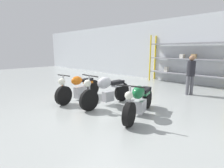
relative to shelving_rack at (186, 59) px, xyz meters
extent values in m
plane|color=#9EA3A0|center=(-0.25, -5.73, -1.34)|extent=(30.00, 30.00, 0.00)
cube|color=silver|center=(-0.25, 0.36, 0.46)|extent=(30.00, 0.08, 3.60)
cylinder|color=yellow|center=(-2.03, -0.28, -0.01)|extent=(0.08, 0.08, 2.66)
cylinder|color=yellow|center=(-2.03, 0.27, -0.01)|extent=(0.08, 0.08, 2.66)
cube|color=gray|center=(0.03, 0.00, -0.79)|extent=(4.13, 0.55, 0.05)
cube|color=gray|center=(0.03, 0.00, 0.02)|extent=(4.13, 0.55, 0.05)
cube|color=gray|center=(0.03, 0.00, 0.82)|extent=(4.13, 0.55, 0.05)
cube|color=silver|center=(-1.12, 0.06, -0.62)|extent=(0.20, 0.26, 0.29)
cube|color=tan|center=(0.40, -0.05, 0.16)|extent=(0.24, 0.26, 0.24)
cube|color=silver|center=(-0.23, 0.02, 0.15)|extent=(0.20, 0.29, 0.22)
cylinder|color=black|center=(-1.34, -6.52, -1.02)|extent=(0.25, 0.66, 0.65)
cylinder|color=black|center=(-1.63, -5.04, -1.02)|extent=(0.25, 0.66, 0.65)
cube|color=#ADADB2|center=(-1.50, -5.73, -1.05)|extent=(0.33, 0.52, 0.41)
ellipsoid|color=orange|center=(-1.46, -5.90, -0.60)|extent=(0.36, 0.53, 0.31)
cube|color=black|center=(-1.57, -5.38, -0.65)|extent=(0.32, 0.56, 0.10)
cube|color=orange|center=(-1.58, -5.30, -0.74)|extent=(0.26, 0.40, 0.12)
cylinder|color=#ADADB2|center=(-1.34, -6.50, -0.68)|extent=(0.06, 0.06, 0.67)
sphere|color=silver|center=(-1.33, -6.57, -0.54)|extent=(0.23, 0.23, 0.23)
cylinder|color=black|center=(-1.35, -6.47, -0.35)|extent=(0.56, 0.14, 0.04)
cylinder|color=black|center=(-0.28, -6.27, -1.01)|extent=(0.12, 0.66, 0.66)
cylinder|color=black|center=(-0.29, -4.78, -1.01)|extent=(0.12, 0.66, 0.66)
cube|color=#ADADB2|center=(-0.29, -5.48, -1.04)|extent=(0.20, 0.39, 0.33)
ellipsoid|color=#B7B7BF|center=(-0.29, -5.65, -0.56)|extent=(0.33, 0.52, 0.38)
cube|color=black|center=(-0.29, -5.08, -0.62)|extent=(0.27, 0.58, 0.10)
cube|color=#B7B7BF|center=(-0.29, -5.04, -0.71)|extent=(0.23, 0.40, 0.12)
cylinder|color=#ADADB2|center=(-0.28, -6.25, -0.64)|extent=(0.05, 0.05, 0.74)
sphere|color=silver|center=(-0.28, -6.32, -0.48)|extent=(0.21, 0.21, 0.21)
cylinder|color=black|center=(-0.28, -6.22, -0.27)|extent=(0.72, 0.04, 0.04)
cylinder|color=black|center=(1.27, -6.27, -1.04)|extent=(0.32, 0.61, 0.60)
cylinder|color=black|center=(0.81, -4.82, -1.04)|extent=(0.32, 0.61, 0.60)
cube|color=#ADADB2|center=(1.02, -5.50, -1.07)|extent=(0.37, 0.48, 0.35)
ellipsoid|color=#196B38|center=(1.07, -5.66, -0.64)|extent=(0.45, 0.61, 0.35)
cube|color=black|center=(0.90, -5.10, -0.69)|extent=(0.41, 0.63, 0.10)
cube|color=#196B38|center=(0.89, -5.07, -0.78)|extent=(0.33, 0.46, 0.12)
cylinder|color=#ADADB2|center=(1.26, -6.25, -0.70)|extent=(0.06, 0.06, 0.68)
sphere|color=silver|center=(1.28, -6.32, -0.57)|extent=(0.20, 0.20, 0.20)
cylinder|color=black|center=(1.25, -6.23, -0.36)|extent=(0.69, 0.25, 0.04)
cylinder|color=#595960|center=(1.15, -2.09, -0.95)|extent=(0.13, 0.13, 0.78)
cylinder|color=#595960|center=(1.04, -2.23, -0.95)|extent=(0.13, 0.13, 0.78)
cylinder|color=#232328|center=(1.10, -2.16, -0.26)|extent=(0.45, 0.45, 0.62)
sphere|color=#9E7051|center=(1.10, -2.16, 0.16)|extent=(0.21, 0.21, 0.21)
cone|color=orange|center=(-2.48, -5.91, -1.07)|extent=(0.32, 0.32, 0.55)
camera|label=1|loc=(3.77, -9.39, 0.47)|focal=28.00mm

